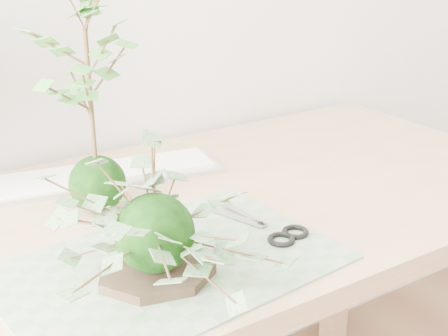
{
  "coord_description": "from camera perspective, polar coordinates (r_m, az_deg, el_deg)",
  "views": [
    {
      "loc": [
        -0.52,
        0.34,
        1.22
      ],
      "look_at": [
        0.0,
        1.14,
        0.84
      ],
      "focal_mm": 50.0,
      "sensor_mm": 36.0,
      "label": 1
    }
  ],
  "objects": [
    {
      "name": "keyboard",
      "position": [
        1.27,
        -10.54,
        -0.54
      ],
      "size": [
        0.47,
        0.21,
        0.02
      ],
      "rotation": [
        0.0,
        0.0,
        -0.18
      ],
      "color": "silver",
      "rests_on": "desk"
    },
    {
      "name": "scissors",
      "position": [
        1.02,
        4.64,
        -5.86
      ],
      "size": [
        0.09,
        0.19,
        0.01
      ],
      "rotation": [
        0.0,
        0.0,
        0.22
      ],
      "color": "gray",
      "rests_on": "cutting_mat"
    },
    {
      "name": "ivy_kokedama",
      "position": [
        0.85,
        -6.51,
        -2.76
      ],
      "size": [
        0.33,
        0.33,
        0.23
      ],
      "rotation": [
        0.0,
        0.0,
        -0.03
      ],
      "color": "black",
      "rests_on": "stone_dish"
    },
    {
      "name": "stone_dish",
      "position": [
        0.9,
        -6.19,
        -9.53
      ],
      "size": [
        0.21,
        0.21,
        0.01
      ],
      "primitive_type": "cylinder",
      "rotation": [
        0.0,
        0.0,
        -0.24
      ],
      "color": "black",
      "rests_on": "cutting_mat"
    },
    {
      "name": "maple_kokedama",
      "position": [
        1.04,
        -12.49,
        10.94
      ],
      "size": [
        0.28,
        0.28,
        0.42
      ],
      "rotation": [
        0.0,
        0.0,
        -0.3
      ],
      "color": "black",
      "rests_on": "desk"
    },
    {
      "name": "cutting_mat",
      "position": [
        0.94,
        -5.01,
        -8.83
      ],
      "size": [
        0.52,
        0.37,
        0.0
      ],
      "primitive_type": "cube",
      "rotation": [
        0.0,
        0.0,
        0.09
      ],
      "color": "#638B64",
      "rests_on": "desk"
    },
    {
      "name": "desk",
      "position": [
        1.14,
        -6.19,
        -8.29
      ],
      "size": [
        1.6,
        0.7,
        0.74
      ],
      "color": "tan",
      "rests_on": "ground_plane"
    }
  ]
}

